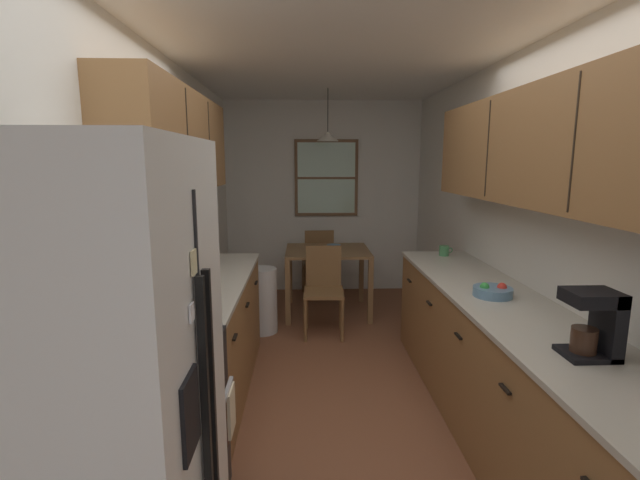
% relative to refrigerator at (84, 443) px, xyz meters
% --- Properties ---
extents(ground_plane, '(12.00, 12.00, 0.00)m').
position_rel_refrigerator_xyz_m(ground_plane, '(0.94, 2.20, -0.92)').
color(ground_plane, brown).
extents(wall_left, '(0.10, 9.00, 2.55)m').
position_rel_refrigerator_xyz_m(wall_left, '(-0.41, 2.20, 0.36)').
color(wall_left, silver).
rests_on(wall_left, ground).
extents(wall_right, '(0.10, 9.00, 2.55)m').
position_rel_refrigerator_xyz_m(wall_right, '(2.29, 2.20, 0.36)').
color(wall_right, silver).
rests_on(wall_right, ground).
extents(wall_back, '(4.40, 0.10, 2.55)m').
position_rel_refrigerator_xyz_m(wall_back, '(0.94, 4.85, 0.36)').
color(wall_back, silver).
rests_on(wall_back, ground).
extents(ceiling_slab, '(4.40, 9.00, 0.08)m').
position_rel_refrigerator_xyz_m(ceiling_slab, '(0.94, 2.20, 1.67)').
color(ceiling_slab, white).
extents(refrigerator, '(0.76, 0.73, 1.83)m').
position_rel_refrigerator_xyz_m(refrigerator, '(0.00, 0.00, 0.00)').
color(refrigerator, white).
rests_on(refrigerator, ground).
extents(stove_range, '(0.66, 0.65, 1.10)m').
position_rel_refrigerator_xyz_m(stove_range, '(-0.06, 0.71, -0.45)').
color(stove_range, black).
rests_on(stove_range, ground).
extents(microwave_over_range, '(0.39, 0.57, 0.31)m').
position_rel_refrigerator_xyz_m(microwave_over_range, '(-0.17, 0.71, 0.77)').
color(microwave_over_range, white).
extents(counter_left, '(0.64, 1.91, 0.90)m').
position_rel_refrigerator_xyz_m(counter_left, '(-0.06, 1.99, -0.47)').
color(counter_left, olive).
rests_on(counter_left, ground).
extents(upper_cabinets_left, '(0.33, 1.99, 0.68)m').
position_rel_refrigerator_xyz_m(upper_cabinets_left, '(-0.20, 1.94, 0.98)').
color(upper_cabinets_left, olive).
extents(counter_right, '(0.64, 3.29, 0.90)m').
position_rel_refrigerator_xyz_m(counter_right, '(1.94, 1.33, -0.47)').
color(counter_right, olive).
rests_on(counter_right, ground).
extents(upper_cabinets_right, '(0.33, 2.97, 0.69)m').
position_rel_refrigerator_xyz_m(upper_cabinets_right, '(2.08, 1.28, 0.93)').
color(upper_cabinets_right, olive).
extents(dining_table, '(0.95, 0.84, 0.76)m').
position_rel_refrigerator_xyz_m(dining_table, '(0.94, 3.83, -0.27)').
color(dining_table, brown).
rests_on(dining_table, ground).
extents(dining_chair_near, '(0.41, 0.41, 0.90)m').
position_rel_refrigerator_xyz_m(dining_chair_near, '(0.87, 3.20, -0.42)').
color(dining_chair_near, brown).
rests_on(dining_chair_near, ground).
extents(dining_chair_far, '(0.43, 0.43, 0.90)m').
position_rel_refrigerator_xyz_m(dining_chair_far, '(0.86, 4.46, -0.42)').
color(dining_chair_far, brown).
rests_on(dining_chair_far, ground).
extents(pendant_light, '(0.24, 0.24, 0.57)m').
position_rel_refrigerator_xyz_m(pendant_light, '(0.94, 3.83, 1.12)').
color(pendant_light, black).
extents(back_window, '(0.84, 0.05, 1.01)m').
position_rel_refrigerator_xyz_m(back_window, '(0.98, 4.78, 0.63)').
color(back_window, brown).
extents(trash_bin, '(0.31, 0.31, 0.68)m').
position_rel_refrigerator_xyz_m(trash_bin, '(0.24, 3.24, -0.58)').
color(trash_bin, silver).
rests_on(trash_bin, ground).
extents(storage_canister, '(0.11, 0.11, 0.17)m').
position_rel_refrigerator_xyz_m(storage_canister, '(-0.06, 1.31, 0.07)').
color(storage_canister, '#265999').
rests_on(storage_canister, counter_left).
extents(dish_towel, '(0.02, 0.16, 0.24)m').
position_rel_refrigerator_xyz_m(dish_towel, '(0.30, 0.87, -0.42)').
color(dish_towel, beige).
extents(coffee_maker, '(0.22, 0.18, 0.31)m').
position_rel_refrigerator_xyz_m(coffee_maker, '(1.97, 0.58, 0.14)').
color(coffee_maker, black).
rests_on(coffee_maker, counter_right).
extents(mug_spare, '(0.13, 0.09, 0.09)m').
position_rel_refrigerator_xyz_m(mug_spare, '(1.97, 2.77, 0.03)').
color(mug_spare, '#3F7F4C').
rests_on(mug_spare, counter_right).
extents(fruit_bowl, '(0.25, 0.25, 0.09)m').
position_rel_refrigerator_xyz_m(fruit_bowl, '(1.89, 1.50, 0.02)').
color(fruit_bowl, '#597F9E').
rests_on(fruit_bowl, counter_right).
extents(table_serving_bowl, '(0.16, 0.16, 0.06)m').
position_rel_refrigerator_xyz_m(table_serving_bowl, '(1.02, 3.81, -0.13)').
color(table_serving_bowl, '#4C7299').
rests_on(table_serving_bowl, dining_table).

